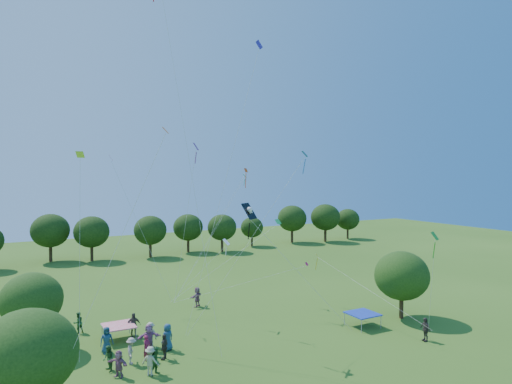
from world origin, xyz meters
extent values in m
ellipsoid|color=#244614|center=(-13.22, 11.43, 3.99)|extent=(4.46, 4.46, 4.01)
cylinder|color=#422B19|center=(-12.60, 22.98, 0.89)|extent=(0.37, 0.37, 1.79)
ellipsoid|color=#244614|center=(-12.60, 22.98, 3.54)|extent=(4.13, 4.13, 3.72)
cylinder|color=#422B19|center=(15.04, 16.00, 0.84)|extent=(0.35, 0.35, 1.69)
ellipsoid|color=#244614|center=(15.04, 16.00, 3.62)|extent=(4.54, 4.54, 4.08)
cylinder|color=#422B19|center=(-8.83, 57.29, 1.07)|extent=(0.44, 0.44, 2.14)
ellipsoid|color=#1C370F|center=(-8.83, 57.29, 4.33)|extent=(5.14, 5.14, 4.63)
cylinder|color=#422B19|center=(-3.73, 55.12, 1.01)|extent=(0.42, 0.42, 2.03)
ellipsoid|color=#1C370F|center=(-3.73, 55.12, 4.09)|extent=(4.86, 4.86, 4.37)
cylinder|color=#422B19|center=(4.25, 54.00, 0.98)|extent=(0.40, 0.40, 1.96)
ellipsoid|color=#1C370F|center=(4.25, 54.00, 3.96)|extent=(4.71, 4.71, 4.24)
cylinder|color=#422B19|center=(10.62, 55.53, 0.96)|extent=(0.39, 0.39, 1.91)
ellipsoid|color=#1C370F|center=(10.62, 55.53, 3.87)|extent=(4.59, 4.59, 4.13)
cylinder|color=#422B19|center=(15.42, 53.36, 0.94)|extent=(0.39, 0.39, 1.89)
ellipsoid|color=#1C370F|center=(15.42, 53.36, 3.82)|extent=(4.54, 4.54, 4.08)
cylinder|color=#422B19|center=(22.08, 55.90, 0.79)|extent=(0.33, 0.33, 1.58)
ellipsoid|color=#1C370F|center=(22.08, 55.90, 3.20)|extent=(3.80, 3.80, 3.42)
cylinder|color=#422B19|center=(30.27, 56.13, 1.07)|extent=(0.44, 0.44, 2.13)
ellipsoid|color=#1C370F|center=(30.27, 56.13, 4.31)|extent=(5.12, 5.12, 4.61)
cylinder|color=#422B19|center=(36.10, 54.14, 1.09)|extent=(0.45, 0.45, 2.18)
ellipsoid|color=#1C370F|center=(36.10, 54.14, 4.41)|extent=(5.24, 5.24, 4.72)
cylinder|color=#422B19|center=(42.14, 55.19, 0.91)|extent=(0.37, 0.37, 1.81)
ellipsoid|color=#1C370F|center=(42.14, 55.19, 3.66)|extent=(4.35, 4.35, 3.91)
cube|color=red|center=(-6.93, 22.29, 1.05)|extent=(2.20, 2.20, 0.08)
cylinder|color=#999999|center=(-7.93, 21.29, 0.55)|extent=(0.05, 0.05, 1.10)
cylinder|color=#999999|center=(-5.93, 21.29, 0.55)|extent=(0.05, 0.05, 1.10)
cylinder|color=#999999|center=(-7.93, 23.29, 0.55)|extent=(0.05, 0.05, 1.10)
cylinder|color=#999999|center=(-5.93, 23.29, 0.55)|extent=(0.05, 0.05, 1.10)
cube|color=#1B37B1|center=(10.70, 15.92, 1.05)|extent=(2.20, 2.20, 0.08)
cylinder|color=#999999|center=(9.70, 14.92, 0.55)|extent=(0.05, 0.05, 1.10)
cylinder|color=#999999|center=(11.70, 14.92, 0.55)|extent=(0.05, 0.05, 1.10)
cylinder|color=#999999|center=(9.70, 16.92, 0.55)|extent=(0.05, 0.05, 1.10)
cylinder|color=#999999|center=(11.70, 16.92, 0.55)|extent=(0.05, 0.05, 1.10)
imported|color=navy|center=(-4.41, 18.63, 0.92)|extent=(1.03, 0.79, 1.84)
imported|color=#265725|center=(-8.63, 17.13, 0.79)|extent=(0.53, 0.83, 1.58)
imported|color=tan|center=(-7.15, 17.56, 0.85)|extent=(0.81, 1.20, 1.69)
imported|color=#413A34|center=(-5.84, 22.40, 0.89)|extent=(1.10, 0.61, 1.79)
imported|color=#874E6B|center=(1.15, 27.38, 0.90)|extent=(1.72, 1.47, 1.81)
imported|color=navy|center=(-12.96, 17.28, 0.95)|extent=(0.62, 0.99, 1.89)
imported|color=maroon|center=(-6.10, 17.71, 0.81)|extent=(0.72, 0.66, 1.62)
imported|color=#2A632C|center=(-6.16, 15.31, 0.85)|extent=(0.94, 0.73, 1.69)
imported|color=#AAA188|center=(-5.24, 19.97, 0.85)|extent=(1.07, 1.18, 1.69)
imported|color=#39342E|center=(-5.07, 17.24, 0.83)|extent=(0.95, 1.04, 1.66)
imported|color=#8D5271|center=(-8.26, 16.02, 0.80)|extent=(1.32, 1.52, 1.60)
imported|color=navy|center=(-8.20, 20.09, 0.90)|extent=(0.92, 0.53, 1.81)
imported|color=#235227|center=(-9.35, 25.23, 0.80)|extent=(0.89, 0.69, 1.60)
imported|color=#A9A787|center=(-6.53, 15.33, 0.88)|extent=(1.19, 1.16, 1.76)
imported|color=#3F3532|center=(12.58, 11.36, 0.86)|extent=(0.66, 1.08, 1.71)
imported|color=#97588B|center=(-5.54, 19.28, 0.89)|extent=(1.70, 0.70, 1.78)
cube|color=black|center=(0.68, 16.23, 9.59)|extent=(1.42, 1.33, 1.09)
cube|color=black|center=(0.68, 16.28, 8.20)|extent=(0.09, 0.27, 1.18)
sphere|color=white|center=(0.68, 16.17, 9.69)|extent=(0.40, 0.40, 0.40)
cylinder|color=white|center=(0.68, 16.17, 9.41)|extent=(0.28, 0.55, 0.35)
cylinder|color=white|center=(0.68, 16.17, 9.41)|extent=(0.28, 0.55, 0.35)
cylinder|color=beige|center=(3.78, 14.47, 5.18)|extent=(6.21, 3.54, 7.77)
cylinder|color=beige|center=(-4.19, 15.16, 13.81)|extent=(2.55, 4.56, 25.03)
cube|color=#DE0D48|center=(9.47, 21.89, 4.11)|extent=(0.43, 0.39, 0.29)
cylinder|color=beige|center=(3.87, 23.59, 2.63)|extent=(11.21, 3.41, 2.67)
cube|color=#FF4A0D|center=(5.08, 25.22, 12.49)|extent=(0.45, 0.37, 0.37)
cube|color=#FF4A0D|center=(5.08, 25.27, 11.54)|extent=(0.14, 0.31, 1.36)
cylinder|color=beige|center=(1.65, 25.25, 6.81)|extent=(6.88, 0.09, 11.03)
cube|color=#BCE914|center=(-10.03, 17.64, 13.31)|extent=(0.53, 0.40, 0.40)
cylinder|color=beige|center=(-10.24, 16.87, 7.21)|extent=(0.44, 1.56, 11.82)
cube|color=#1C921A|center=(10.91, 9.24, 8.05)|extent=(0.76, 0.65, 0.52)
cube|color=#1C921A|center=(10.91, 9.29, 7.08)|extent=(0.14, 0.25, 1.10)
cylinder|color=beige|center=(11.39, 9.86, 4.54)|extent=(0.99, 1.25, 6.48)
cube|color=blue|center=(3.02, 12.96, 13.44)|extent=(0.52, 0.60, 0.38)
cube|color=blue|center=(3.02, 13.01, 12.64)|extent=(0.14, 0.23, 0.97)
cylinder|color=beige|center=(-0.25, 15.08, 7.27)|extent=(6.56, 4.27, 11.94)
cube|color=#831575|center=(-0.14, 24.14, 14.42)|extent=(0.71, 0.82, 0.62)
cube|color=#831575|center=(-0.14, 24.19, 13.49)|extent=(0.11, 0.23, 0.96)
cylinder|color=beige|center=(-0.87, 24.85, 7.71)|extent=(1.48, 1.43, 12.83)
cube|color=white|center=(1.73, 22.26, 6.60)|extent=(0.79, 0.80, 0.48)
cube|color=white|center=(1.73, 22.31, 5.83)|extent=(0.07, 0.17, 0.71)
cylinder|color=beige|center=(-0.13, 23.88, 3.81)|extent=(3.74, 3.25, 5.03)
cube|color=#0B9DB1|center=(6.74, 28.70, 11.98)|extent=(0.51, 0.60, 0.38)
cube|color=#0B9DB1|center=(6.74, 28.75, 11.33)|extent=(0.12, 0.16, 0.65)
cylinder|color=beige|center=(2.52, 27.03, 6.54)|extent=(8.45, 3.37, 10.48)
cube|color=#EF0E43|center=(-6.19, 28.29, 13.52)|extent=(0.42, 0.60, 0.47)
cylinder|color=beige|center=(-4.00, 26.90, 7.30)|extent=(4.40, 2.81, 12.00)
cube|color=#FF610D|center=(-7.63, 8.49, 14.10)|extent=(0.40, 0.45, 0.29)
cylinder|color=beige|center=(-10.13, 9.58, 7.62)|extent=(5.03, 2.22, 12.65)
cube|color=yellow|center=(11.31, 22.87, 4.59)|extent=(0.39, 0.44, 0.31)
cube|color=yellow|center=(11.31, 22.92, 3.77)|extent=(0.12, 0.27, 1.16)
cylinder|color=beige|center=(11.55, 16.47, 2.87)|extent=(0.49, 12.80, 3.15)
cube|color=green|center=(6.77, 22.39, 8.00)|extent=(0.59, 0.49, 0.38)
cylinder|color=beige|center=(2.49, 24.07, 4.54)|extent=(8.57, 3.38, 6.50)
cube|color=#1F15DB|center=(1.19, 15.74, 20.87)|extent=(0.44, 0.64, 0.50)
cylinder|color=beige|center=(-1.19, 16.53, 10.96)|extent=(4.78, 1.60, 19.33)
camera|label=1|loc=(-13.88, -11.44, 12.14)|focal=32.00mm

